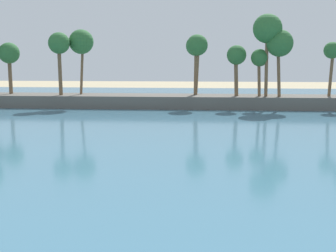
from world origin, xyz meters
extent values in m
cube|color=teal|center=(0.00, 55.06, 0.03)|extent=(220.00, 94.46, 0.06)
cube|color=#605B54|center=(0.00, 62.29, 0.90)|extent=(82.60, 6.00, 1.80)
cylinder|color=brown|center=(12.45, 61.03, 5.39)|extent=(0.78, 0.70, 7.19)
sphere|color=#2D6633|center=(12.45, 61.03, 8.97)|extent=(3.63, 3.63, 3.63)
cylinder|color=brown|center=(19.61, 61.88, 4.92)|extent=(0.58, 0.73, 6.26)
sphere|color=#2D6633|center=(19.61, 61.88, 8.03)|extent=(2.27, 2.27, 2.27)
cylinder|color=brown|center=(-17.76, 61.03, 5.42)|extent=(0.62, 0.56, 7.26)
sphere|color=#2D6633|center=(-17.76, 61.03, 9.05)|extent=(2.99, 2.99, 2.99)
cylinder|color=brown|center=(-15.14, 63.00, 5.54)|extent=(0.78, 0.56, 7.50)
sphere|color=#2D6633|center=(-15.14, 63.00, 9.29)|extent=(3.50, 3.50, 3.50)
cylinder|color=brown|center=(10.80, 61.12, 6.35)|extent=(0.59, 0.76, 9.12)
sphere|color=#2D6633|center=(10.80, 61.12, 10.91)|extent=(3.92, 3.92, 3.92)
cylinder|color=brown|center=(9.92, 61.54, 4.42)|extent=(0.60, 0.53, 5.26)
sphere|color=#2D6633|center=(9.92, 61.54, 7.04)|extent=(2.36, 2.36, 2.36)
cylinder|color=brown|center=(1.39, 63.12, 5.29)|extent=(0.77, 0.59, 7.01)
sphere|color=#2D6633|center=(1.39, 63.12, 8.79)|extent=(2.98, 2.98, 2.98)
cylinder|color=brown|center=(1.22, 63.33, 5.25)|extent=(0.56, 0.88, 6.92)
sphere|color=#2D6633|center=(1.22, 63.33, 8.69)|extent=(2.86, 2.86, 2.86)
cylinder|color=brown|center=(-25.84, 63.00, 4.75)|extent=(0.70, 0.85, 5.93)
sphere|color=#2D6633|center=(-25.84, 63.00, 7.70)|extent=(3.03, 3.03, 3.03)
cylinder|color=brown|center=(6.80, 61.70, 4.61)|extent=(0.73, 0.61, 5.64)
sphere|color=#2D6633|center=(6.80, 61.70, 7.41)|extent=(2.67, 2.67, 2.67)
camera|label=1|loc=(2.33, -2.40, 7.28)|focal=49.15mm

